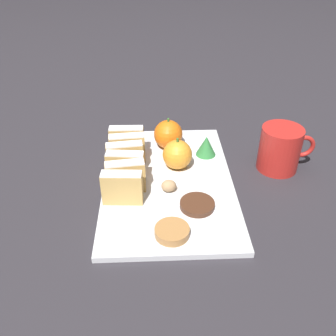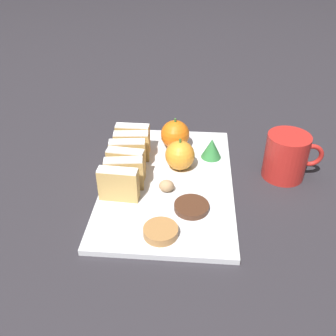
{
  "view_description": "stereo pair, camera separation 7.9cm",
  "coord_description": "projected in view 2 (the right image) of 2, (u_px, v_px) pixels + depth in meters",
  "views": [
    {
      "loc": [
        -0.03,
        -0.65,
        0.49
      ],
      "look_at": [
        0.0,
        0.0,
        0.04
      ],
      "focal_mm": 40.0,
      "sensor_mm": 36.0,
      "label": 1
    },
    {
      "loc": [
        0.05,
        -0.65,
        0.49
      ],
      "look_at": [
        0.0,
        0.0,
        0.04
      ],
      "focal_mm": 40.0,
      "sensor_mm": 36.0,
      "label": 2
    }
  ],
  "objects": [
    {
      "name": "stollen_slice_front",
      "position": [
        118.0,
        184.0,
        0.73
      ],
      "size": [
        0.08,
        0.03,
        0.07
      ],
      "color": "tan",
      "rests_on": "serving_platter"
    },
    {
      "name": "coffee_mug",
      "position": [
        287.0,
        156.0,
        0.81
      ],
      "size": [
        0.13,
        0.09,
        0.1
      ],
      "color": "red",
      "rests_on": "ground_plane"
    },
    {
      "name": "gingerbread_cookie",
      "position": [
        161.0,
        231.0,
        0.66
      ],
      "size": [
        0.06,
        0.06,
        0.02
      ],
      "color": "#A3703D",
      "rests_on": "serving_platter"
    },
    {
      "name": "serving_platter",
      "position": [
        168.0,
        182.0,
        0.81
      ],
      "size": [
        0.27,
        0.43,
        0.01
      ],
      "color": "silver",
      "rests_on": "ground_plane"
    },
    {
      "name": "chocolate_cookie",
      "position": [
        192.0,
        207.0,
        0.72
      ],
      "size": [
        0.07,
        0.07,
        0.01
      ],
      "color": "#472819",
      "rests_on": "serving_platter"
    },
    {
      "name": "walnut",
      "position": [
        165.0,
        186.0,
        0.77
      ],
      "size": [
        0.03,
        0.03,
        0.03
      ],
      "color": "tan",
      "rests_on": "serving_platter"
    },
    {
      "name": "stollen_slice_fifth",
      "position": [
        132.0,
        146.0,
        0.85
      ],
      "size": [
        0.08,
        0.03,
        0.07
      ],
      "color": "tan",
      "rests_on": "serving_platter"
    },
    {
      "name": "evergreen_sprig",
      "position": [
        212.0,
        148.0,
        0.87
      ],
      "size": [
        0.05,
        0.05,
        0.05
      ],
      "color": "#2D7538",
      "rests_on": "serving_platter"
    },
    {
      "name": "stollen_slice_fourth",
      "position": [
        128.0,
        155.0,
        0.82
      ],
      "size": [
        0.08,
        0.03,
        0.07
      ],
      "color": "tan",
      "rests_on": "serving_platter"
    },
    {
      "name": "ground_plane",
      "position": [
        168.0,
        184.0,
        0.81
      ],
      "size": [
        6.0,
        6.0,
        0.0
      ],
      "primitive_type": "plane",
      "color": "#28262B"
    },
    {
      "name": "stollen_slice_second",
      "position": [
        124.0,
        174.0,
        0.76
      ],
      "size": [
        0.08,
        0.03,
        0.07
      ],
      "color": "tan",
      "rests_on": "serving_platter"
    },
    {
      "name": "stollen_slice_sixth",
      "position": [
        133.0,
        138.0,
        0.88
      ],
      "size": [
        0.08,
        0.03,
        0.07
      ],
      "color": "tan",
      "rests_on": "serving_platter"
    },
    {
      "name": "orange_near",
      "position": [
        175.0,
        135.0,
        0.9
      ],
      "size": [
        0.07,
        0.07,
        0.08
      ],
      "color": "orange",
      "rests_on": "serving_platter"
    },
    {
      "name": "stollen_slice_third",
      "position": [
        126.0,
        164.0,
        0.79
      ],
      "size": [
        0.08,
        0.03,
        0.07
      ],
      "color": "tan",
      "rests_on": "serving_platter"
    },
    {
      "name": "orange_far",
      "position": [
        180.0,
        155.0,
        0.82
      ],
      "size": [
        0.07,
        0.07,
        0.07
      ],
      "color": "orange",
      "rests_on": "serving_platter"
    }
  ]
}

